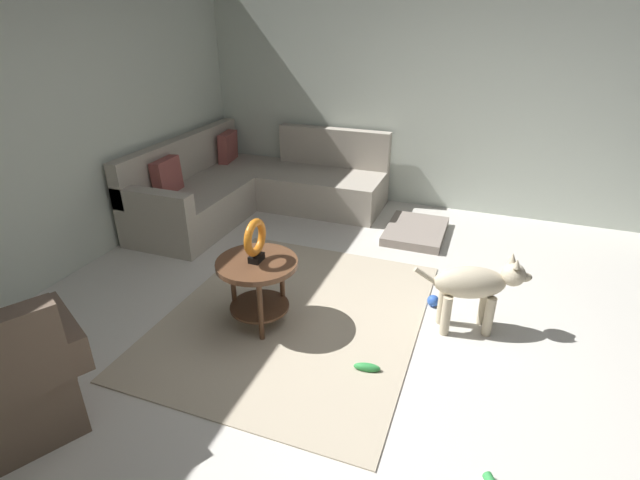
# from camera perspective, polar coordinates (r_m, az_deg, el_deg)

# --- Properties ---
(ground_plane) EXTENTS (6.00, 6.00, 0.10)m
(ground_plane) POSITION_cam_1_polar(r_m,az_deg,el_deg) (3.55, 6.72, -13.27)
(ground_plane) COLOR silver
(wall_back) EXTENTS (6.00, 0.12, 2.70)m
(wall_back) POSITION_cam_1_polar(r_m,az_deg,el_deg) (4.51, -32.10, 11.42)
(wall_back) COLOR silver
(wall_back) RESTS_ON ground_plane
(wall_right) EXTENTS (0.12, 6.00, 2.70)m
(wall_right) POSITION_cam_1_polar(r_m,az_deg,el_deg) (5.73, 15.13, 16.72)
(wall_right) COLOR silver
(wall_right) RESTS_ON ground_plane
(area_rug) EXTENTS (2.30, 1.90, 0.01)m
(area_rug) POSITION_cam_1_polar(r_m,az_deg,el_deg) (3.81, -3.03, -9.03)
(area_rug) COLOR #BCAD93
(area_rug) RESTS_ON ground_plane
(sectional_couch) EXTENTS (2.20, 2.25, 0.88)m
(sectional_couch) POSITION_cam_1_polar(r_m,az_deg,el_deg) (5.68, -8.09, 6.19)
(sectional_couch) COLOR #B2A899
(sectional_couch) RESTS_ON ground_plane
(armchair) EXTENTS (0.99, 0.91, 0.88)m
(armchair) POSITION_cam_1_polar(r_m,az_deg,el_deg) (3.20, -33.30, -14.69)
(armchair) COLOR brown
(armchair) RESTS_ON ground_plane
(side_table) EXTENTS (0.60, 0.60, 0.54)m
(side_table) POSITION_cam_1_polar(r_m,az_deg,el_deg) (3.55, -7.47, -4.24)
(side_table) COLOR brown
(side_table) RESTS_ON ground_plane
(torus_sculpture) EXTENTS (0.28, 0.08, 0.33)m
(torus_sculpture) POSITION_cam_1_polar(r_m,az_deg,el_deg) (3.41, -7.75, 0.04)
(torus_sculpture) COLOR black
(torus_sculpture) RESTS_ON side_table
(dog_bed_mat) EXTENTS (0.80, 0.60, 0.09)m
(dog_bed_mat) POSITION_cam_1_polar(r_m,az_deg,el_deg) (5.19, 11.36, 1.04)
(dog_bed_mat) COLOR gray
(dog_bed_mat) RESTS_ON ground_plane
(dog) EXTENTS (0.37, 0.82, 0.63)m
(dog) POSITION_cam_1_polar(r_m,az_deg,el_deg) (3.65, 18.05, -5.21)
(dog) COLOR beige
(dog) RESTS_ON ground_plane
(dog_toy_ball) EXTENTS (0.10, 0.10, 0.10)m
(dog_toy_ball) POSITION_cam_1_polar(r_m,az_deg,el_deg) (4.01, 13.37, -7.08)
(dog_toy_ball) COLOR blue
(dog_toy_ball) RESTS_ON ground_plane
(dog_toy_bone) EXTENTS (0.09, 0.19, 0.06)m
(dog_toy_bone) POSITION_cam_1_polar(r_m,az_deg,el_deg) (3.31, 5.69, -14.92)
(dog_toy_bone) COLOR green
(dog_toy_bone) RESTS_ON ground_plane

